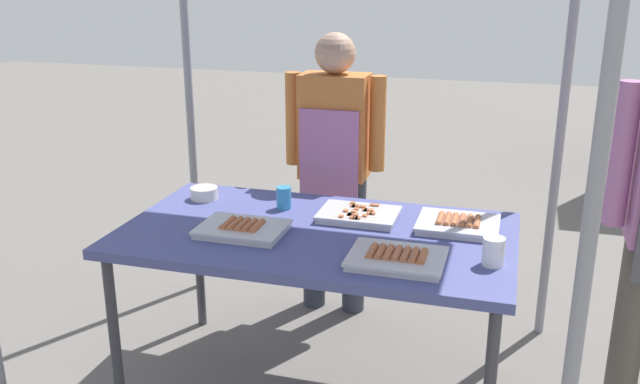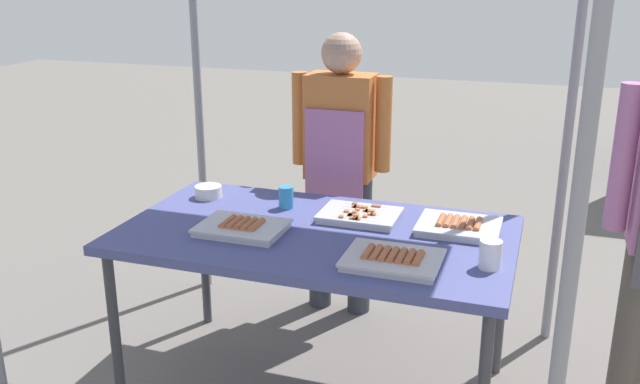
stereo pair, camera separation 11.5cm
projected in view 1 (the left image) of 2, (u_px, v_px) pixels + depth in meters
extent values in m
cube|color=#4C518C|center=(317.00, 235.00, 2.83)|extent=(1.60, 0.90, 0.04)
cylinder|color=#3F3F44|center=(114.00, 336.00, 2.79)|extent=(0.04, 0.04, 0.71)
cylinder|color=#3F3F44|center=(199.00, 261.00, 3.50)|extent=(0.04, 0.04, 0.71)
cylinder|color=#3F3F44|center=(498.00, 299.00, 3.11)|extent=(0.04, 0.04, 0.71)
cylinder|color=gray|center=(590.00, 231.00, 1.72)|extent=(0.04, 0.04, 2.31)
cylinder|color=gray|center=(189.00, 90.00, 3.69)|extent=(0.04, 0.04, 2.31)
cylinder|color=gray|center=(563.00, 109.00, 3.18)|extent=(0.04, 0.04, 2.31)
cube|color=silver|center=(243.00, 231.00, 2.80)|extent=(0.34, 0.25, 0.02)
cube|color=silver|center=(242.00, 227.00, 2.79)|extent=(0.35, 0.26, 0.01)
cylinder|color=#B7663D|center=(228.00, 224.00, 2.81)|extent=(0.03, 0.12, 0.03)
cylinder|color=#B7663D|center=(235.00, 224.00, 2.80)|extent=(0.03, 0.12, 0.03)
cylinder|color=#B7663D|center=(242.00, 225.00, 2.79)|extent=(0.03, 0.12, 0.03)
cylinder|color=#B7663D|center=(250.00, 226.00, 2.78)|extent=(0.03, 0.12, 0.03)
cylinder|color=#B7663D|center=(257.00, 227.00, 2.77)|extent=(0.03, 0.12, 0.03)
cube|color=silver|center=(359.00, 216.00, 2.96)|extent=(0.32, 0.24, 0.02)
cube|color=silver|center=(359.00, 213.00, 2.95)|extent=(0.34, 0.25, 0.01)
cylinder|color=tan|center=(354.00, 219.00, 2.87)|extent=(0.19, 0.01, 0.01)
cube|color=#B7663D|center=(352.00, 219.00, 2.87)|extent=(0.02, 0.02, 0.02)
cube|color=#B7663D|center=(356.00, 219.00, 2.87)|extent=(0.02, 0.02, 0.02)
cube|color=#B7663D|center=(341.00, 218.00, 2.88)|extent=(0.02, 0.02, 0.02)
cube|color=#B7663D|center=(358.00, 219.00, 2.87)|extent=(0.02, 0.02, 0.02)
cylinder|color=tan|center=(356.00, 216.00, 2.90)|extent=(0.19, 0.01, 0.01)
cube|color=#B7663D|center=(356.00, 216.00, 2.90)|extent=(0.02, 0.02, 0.02)
cube|color=#B7663D|center=(350.00, 215.00, 2.91)|extent=(0.02, 0.02, 0.02)
cube|color=#B7663D|center=(365.00, 217.00, 2.89)|extent=(0.02, 0.02, 0.02)
cube|color=#B7663D|center=(350.00, 216.00, 2.91)|extent=(0.02, 0.02, 0.02)
cylinder|color=tan|center=(358.00, 213.00, 2.94)|extent=(0.19, 0.01, 0.01)
cube|color=#B7663D|center=(373.00, 215.00, 2.92)|extent=(0.02, 0.02, 0.02)
cube|color=#B7663D|center=(346.00, 212.00, 2.95)|extent=(0.02, 0.02, 0.02)
cube|color=#B7663D|center=(354.00, 213.00, 2.94)|extent=(0.02, 0.02, 0.02)
cube|color=#B7663D|center=(369.00, 214.00, 2.92)|extent=(0.02, 0.02, 0.02)
cylinder|color=tan|center=(360.00, 211.00, 2.97)|extent=(0.19, 0.01, 0.01)
cube|color=#B7663D|center=(356.00, 210.00, 2.97)|extent=(0.02, 0.02, 0.02)
cube|color=#B7663D|center=(367.00, 211.00, 2.96)|extent=(0.02, 0.02, 0.02)
cube|color=#B7663D|center=(371.00, 212.00, 2.95)|extent=(0.02, 0.02, 0.02)
cube|color=#B7663D|center=(365.00, 211.00, 2.96)|extent=(0.02, 0.02, 0.02)
cylinder|color=tan|center=(362.00, 208.00, 3.00)|extent=(0.19, 0.01, 0.01)
cube|color=#B7663D|center=(364.00, 208.00, 3.00)|extent=(0.02, 0.02, 0.02)
cube|color=#B7663D|center=(359.00, 208.00, 3.00)|extent=(0.02, 0.02, 0.02)
cube|color=#B7663D|center=(355.00, 207.00, 3.01)|extent=(0.02, 0.02, 0.02)
cube|color=#B7663D|center=(353.00, 207.00, 3.01)|extent=(0.02, 0.02, 0.02)
cylinder|color=tan|center=(364.00, 205.00, 3.03)|extent=(0.19, 0.01, 0.01)
cube|color=#B7663D|center=(377.00, 207.00, 3.02)|extent=(0.02, 0.02, 0.02)
cube|color=#B7663D|center=(353.00, 204.00, 3.05)|extent=(0.02, 0.02, 0.02)
cube|color=#B7663D|center=(372.00, 206.00, 3.02)|extent=(0.02, 0.02, 0.02)
cube|color=silver|center=(397.00, 261.00, 2.51)|extent=(0.34, 0.26, 0.02)
cube|color=silver|center=(397.00, 256.00, 2.51)|extent=(0.35, 0.27, 0.01)
cylinder|color=#B7663D|center=(372.00, 252.00, 2.53)|extent=(0.03, 0.12, 0.03)
cylinder|color=#B7663D|center=(380.00, 253.00, 2.52)|extent=(0.03, 0.12, 0.03)
cylinder|color=#B7663D|center=(389.00, 253.00, 2.51)|extent=(0.03, 0.12, 0.03)
cylinder|color=#B7663D|center=(397.00, 254.00, 2.51)|extent=(0.03, 0.12, 0.03)
cylinder|color=#B7663D|center=(405.00, 255.00, 2.50)|extent=(0.03, 0.12, 0.03)
cylinder|color=#B7663D|center=(414.00, 256.00, 2.49)|extent=(0.03, 0.12, 0.03)
cylinder|color=#B7663D|center=(423.00, 257.00, 2.48)|extent=(0.03, 0.12, 0.03)
cube|color=silver|center=(458.00, 226.00, 2.85)|extent=(0.32, 0.27, 0.02)
cube|color=silver|center=(458.00, 222.00, 2.84)|extent=(0.33, 0.28, 0.01)
cylinder|color=#B7663D|center=(440.00, 219.00, 2.86)|extent=(0.03, 0.13, 0.03)
cylinder|color=#B7663D|center=(447.00, 220.00, 2.85)|extent=(0.03, 0.13, 0.03)
cylinder|color=#B7663D|center=(455.00, 220.00, 2.84)|extent=(0.03, 0.13, 0.03)
cylinder|color=#B7663D|center=(462.00, 221.00, 2.83)|extent=(0.03, 0.13, 0.03)
cylinder|color=#B7663D|center=(469.00, 222.00, 2.83)|extent=(0.03, 0.13, 0.03)
cylinder|color=#B7663D|center=(477.00, 223.00, 2.82)|extent=(0.03, 0.13, 0.03)
cylinder|color=silver|center=(204.00, 193.00, 3.20)|extent=(0.13, 0.13, 0.06)
cylinder|color=#338CBF|center=(284.00, 198.00, 3.07)|extent=(0.07, 0.07, 0.10)
cylinder|color=white|center=(493.00, 251.00, 2.49)|extent=(0.08, 0.08, 0.10)
cylinder|color=#333842|center=(314.00, 241.00, 3.71)|extent=(0.12, 0.12, 0.75)
cylinder|color=#333842|center=(354.00, 246.00, 3.65)|extent=(0.12, 0.12, 0.75)
cube|color=#CC7233|center=(335.00, 126.00, 3.48)|extent=(0.34, 0.20, 0.53)
cube|color=#B26B9E|center=(329.00, 157.00, 3.42)|extent=(0.30, 0.02, 0.48)
cylinder|color=#CC7233|center=(293.00, 119.00, 3.53)|extent=(0.08, 0.08, 0.48)
cylinder|color=#CC7233|center=(378.00, 124.00, 3.42)|extent=(0.08, 0.08, 0.48)
sphere|color=tan|center=(335.00, 53.00, 3.37)|extent=(0.20, 0.20, 0.20)
cylinder|color=#595147|center=(627.00, 341.00, 2.65)|extent=(0.12, 0.12, 0.82)
cylinder|color=#B26B9E|center=(622.00, 155.00, 2.45)|extent=(0.08, 0.08, 0.52)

